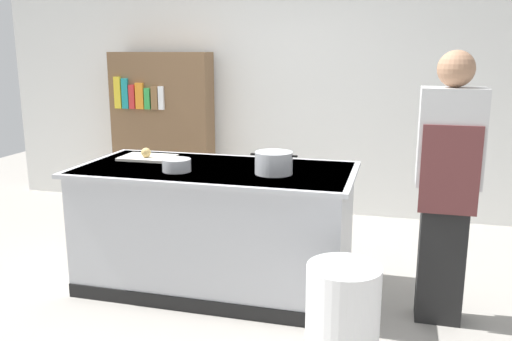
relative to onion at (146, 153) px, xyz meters
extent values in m
plane|color=#9E9991|center=(0.60, -0.12, -0.96)|extent=(10.00, 10.00, 0.00)
cube|color=white|center=(0.60, 1.98, 0.54)|extent=(6.40, 0.12, 3.00)
cube|color=#B7BABF|center=(0.60, -0.12, -0.51)|extent=(1.90, 0.90, 0.90)
cube|color=#B7BABF|center=(0.60, -0.12, -0.07)|extent=(1.98, 0.98, 0.03)
cube|color=black|center=(0.60, -0.58, -0.91)|extent=(1.90, 0.01, 0.10)
cube|color=silver|center=(-0.01, 0.04, -0.05)|extent=(0.40, 0.28, 0.02)
sphere|color=tan|center=(0.00, 0.00, 0.00)|extent=(0.07, 0.07, 0.07)
cylinder|color=#B7BABF|center=(1.04, -0.20, 0.02)|extent=(0.26, 0.26, 0.15)
cube|color=black|center=(0.90, -0.20, 0.07)|extent=(0.04, 0.02, 0.01)
cube|color=black|center=(1.19, -0.20, 0.07)|extent=(0.04, 0.02, 0.01)
cylinder|color=#B7BABF|center=(0.38, -0.30, -0.01)|extent=(0.20, 0.20, 0.09)
cylinder|color=white|center=(1.61, -0.95, -0.66)|extent=(0.40, 0.40, 0.59)
cube|color=black|center=(2.15, -0.24, -0.51)|extent=(0.28, 0.20, 0.90)
cube|color=silver|center=(2.15, -0.24, 0.24)|extent=(0.38, 0.24, 0.60)
sphere|color=#A87A5B|center=(2.15, -0.24, 0.65)|extent=(0.22, 0.22, 0.22)
cube|color=brown|center=(2.15, -0.36, 0.06)|extent=(0.34, 0.02, 0.54)
cube|color=brown|center=(-0.63, 1.68, -0.11)|extent=(1.10, 0.28, 1.70)
cube|color=yellow|center=(-1.06, 1.52, 0.32)|extent=(0.08, 0.03, 0.33)
cube|color=teal|center=(-0.98, 1.52, 0.31)|extent=(0.07, 0.03, 0.32)
cube|color=red|center=(-0.90, 1.52, 0.28)|extent=(0.06, 0.03, 0.25)
cube|color=orange|center=(-0.81, 1.52, 0.29)|extent=(0.09, 0.03, 0.27)
cube|color=green|center=(-0.72, 1.52, 0.26)|extent=(0.06, 0.03, 0.22)
cube|color=brown|center=(-0.64, 1.52, 0.27)|extent=(0.07, 0.03, 0.24)
cube|color=white|center=(-0.56, 1.52, 0.27)|extent=(0.06, 0.03, 0.24)
camera|label=1|loc=(1.83, -3.63, 0.76)|focal=37.44mm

